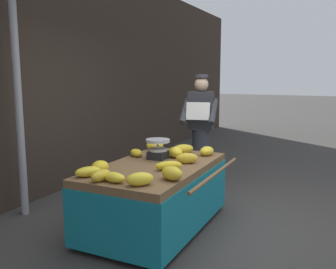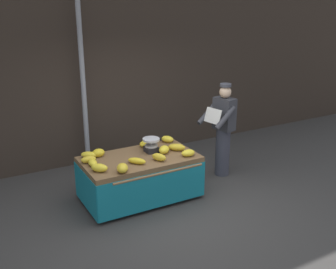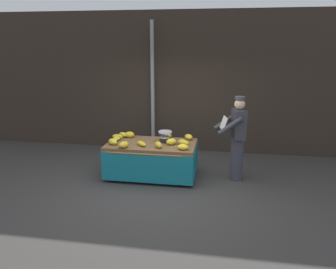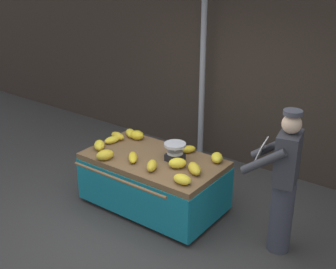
% 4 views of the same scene
% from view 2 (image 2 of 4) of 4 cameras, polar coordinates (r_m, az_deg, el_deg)
% --- Properties ---
extents(ground_plane, '(60.00, 60.00, 0.00)m').
position_cam_2_polar(ground_plane, '(6.33, 1.04, -10.84)').
color(ground_plane, '#383533').
extents(back_wall, '(16.00, 0.24, 3.50)m').
position_cam_2_polar(back_wall, '(8.07, -8.65, 8.70)').
color(back_wall, '#332821').
rests_on(back_wall, ground).
extents(street_pole, '(0.09, 0.09, 3.25)m').
position_cam_2_polar(street_pole, '(7.56, -11.90, 6.89)').
color(street_pole, gray).
rests_on(street_pole, ground).
extents(banana_cart, '(1.84, 1.23, 0.73)m').
position_cam_2_polar(banana_cart, '(6.51, -4.02, -4.80)').
color(banana_cart, brown).
rests_on(banana_cart, ground).
extents(weighing_scale, '(0.28, 0.28, 0.23)m').
position_cam_2_polar(weighing_scale, '(6.59, -2.39, -1.52)').
color(weighing_scale, black).
rests_on(weighing_scale, banana_cart).
extents(banana_bunch_0, '(0.29, 0.27, 0.10)m').
position_cam_2_polar(banana_bunch_0, '(6.49, -11.10, -2.83)').
color(banana_bunch_0, yellow).
rests_on(banana_bunch_0, banana_cart).
extents(banana_bunch_1, '(0.24, 0.28, 0.13)m').
position_cam_2_polar(banana_bunch_1, '(5.89, -6.47, -4.74)').
color(banana_bunch_1, gold).
rests_on(banana_bunch_1, banana_cart).
extents(banana_bunch_2, '(0.31, 0.29, 0.12)m').
position_cam_2_polar(banana_bunch_2, '(6.67, 1.24, -1.81)').
color(banana_bunch_2, gold).
rests_on(banana_bunch_2, banana_cart).
extents(banana_bunch_3, '(0.22, 0.27, 0.12)m').
position_cam_2_polar(banana_bunch_3, '(6.26, -1.27, -3.22)').
color(banana_bunch_3, gold).
rests_on(banana_bunch_3, banana_cart).
extents(banana_bunch_4, '(0.17, 0.26, 0.09)m').
position_cam_2_polar(banana_bunch_4, '(6.19, -10.62, -3.93)').
color(banana_bunch_4, yellow).
rests_on(banana_bunch_4, banana_cart).
extents(banana_bunch_5, '(0.22, 0.19, 0.13)m').
position_cam_2_polar(banana_bunch_5, '(6.51, -9.81, -2.57)').
color(banana_bunch_5, gold).
rests_on(banana_bunch_5, banana_cart).
extents(banana_bunch_6, '(0.23, 0.25, 0.09)m').
position_cam_2_polar(banana_bunch_6, '(6.87, -3.48, -1.34)').
color(banana_bunch_6, gold).
rests_on(banana_bunch_6, banana_cart).
extents(banana_bunch_7, '(0.27, 0.27, 0.13)m').
position_cam_2_polar(banana_bunch_7, '(6.54, -0.55, -2.16)').
color(banana_bunch_7, yellow).
rests_on(banana_bunch_7, banana_cart).
extents(banana_bunch_8, '(0.24, 0.27, 0.12)m').
position_cam_2_polar(banana_bunch_8, '(7.04, -0.08, -0.66)').
color(banana_bunch_8, yellow).
rests_on(banana_bunch_8, banana_cart).
extents(banana_bunch_9, '(0.28, 0.28, 0.12)m').
position_cam_2_polar(banana_bunch_9, '(5.96, -9.68, -4.66)').
color(banana_bunch_9, yellow).
rests_on(banana_bunch_9, banana_cart).
extents(banana_bunch_10, '(0.24, 0.17, 0.11)m').
position_cam_2_polar(banana_bunch_10, '(6.44, 2.86, -2.62)').
color(banana_bunch_10, yellow).
rests_on(banana_bunch_10, banana_cart).
extents(banana_bunch_11, '(0.27, 0.29, 0.10)m').
position_cam_2_polar(banana_bunch_11, '(6.16, -4.44, -3.74)').
color(banana_bunch_11, gold).
rests_on(banana_bunch_11, banana_cart).
extents(banana_bunch_12, '(0.25, 0.14, 0.11)m').
position_cam_2_polar(banana_bunch_12, '(6.30, -11.18, -3.49)').
color(banana_bunch_12, gold).
rests_on(banana_bunch_12, banana_cart).
extents(vendor_person, '(0.65, 0.60, 1.71)m').
position_cam_2_polar(vendor_person, '(7.32, 7.79, 0.67)').
color(vendor_person, '#383842').
rests_on(vendor_person, ground).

